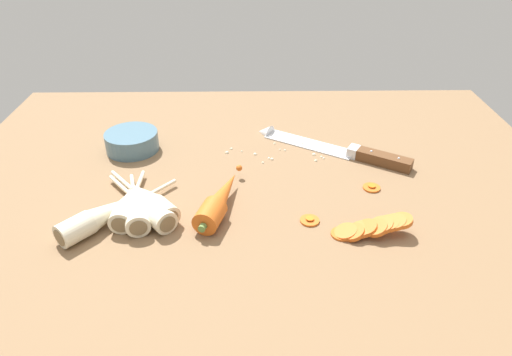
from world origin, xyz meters
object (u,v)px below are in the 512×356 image
object	(u,v)px
prep_bowl	(132,141)
carrot_slice_stray_near	(310,220)
whole_carrot	(219,200)
parsnip_front	(147,206)
parsnip_back	(128,204)
chefs_knife	(327,147)
parsnip_mid_left	(149,200)
carrot_slice_stray_mid	(372,187)
carrot_slice_stack	(371,227)
parsnip_mid_right	(102,215)
parsnip_outer	(136,208)

from	to	relation	value
prep_bowl	carrot_slice_stray_near	bearing A→B (deg)	-36.33
whole_carrot	parsnip_front	bearing A→B (deg)	-173.81
parsnip_back	prep_bowl	size ratio (longest dim) A/B	1.61
chefs_knife	parsnip_mid_left	size ratio (longest dim) A/B	1.78
parsnip_mid_left	carrot_slice_stray_near	bearing A→B (deg)	-7.74
parsnip_mid_left	parsnip_front	bearing A→B (deg)	-95.68
carrot_slice_stray_mid	prep_bowl	size ratio (longest dim) A/B	0.29
whole_carrot	parsnip_mid_left	size ratio (longest dim) A/B	1.11
parsnip_mid_left	prep_bowl	distance (cm)	23.14
parsnip_front	prep_bowl	world-z (taller)	same
chefs_knife	carrot_slice_stray_mid	xyz separation A→B (cm)	(6.05, -15.20, -0.29)
whole_carrot	parsnip_front	xyz separation A→B (cm)	(-12.18, -1.32, -0.12)
parsnip_back	carrot_slice_stack	size ratio (longest dim) A/B	1.37
prep_bowl	parsnip_mid_right	bearing A→B (deg)	-88.76
carrot_slice_stray_mid	prep_bowl	bearing A→B (deg)	161.57
parsnip_back	parsnip_outer	size ratio (longest dim) A/B	1.00
parsnip_mid_left	parsnip_outer	bearing A→B (deg)	-132.78
whole_carrot	carrot_slice_stack	size ratio (longest dim) A/B	1.50
chefs_knife	whole_carrot	xyz separation A→B (cm)	(-21.76, -21.52, 1.45)
whole_carrot	parsnip_mid_left	distance (cm)	12.03
parsnip_outer	parsnip_mid_right	bearing A→B (deg)	-157.29
whole_carrot	carrot_slice_stray_near	bearing A→B (deg)	-12.86
carrot_slice_stray_mid	parsnip_front	bearing A→B (deg)	-169.19
chefs_knife	parsnip_back	size ratio (longest dim) A/B	1.76
whole_carrot	parsnip_mid_right	xyz separation A→B (cm)	(-19.02, -3.96, -0.12)
whole_carrot	carrot_slice_stray_mid	bearing A→B (deg)	12.79
chefs_knife	parsnip_mid_left	world-z (taller)	parsnip_mid_left
parsnip_front	carrot_slice_stack	world-z (taller)	parsnip_front
chefs_knife	carrot_slice_stray_near	xyz separation A→B (cm)	(-6.57, -24.98, -0.29)
carrot_slice_stray_near	prep_bowl	bearing A→B (deg)	143.67
parsnip_mid_right	carrot_slice_stack	world-z (taller)	parsnip_mid_right
parsnip_front	parsnip_mid_right	bearing A→B (deg)	-158.87
carrot_slice_stray_mid	parsnip_mid_right	bearing A→B (deg)	-167.62
parsnip_outer	carrot_slice_stray_mid	bearing A→B (deg)	11.05
carrot_slice_stray_near	carrot_slice_stray_mid	size ratio (longest dim) A/B	1.02
parsnip_front	parsnip_back	xyz separation A→B (cm)	(-3.18, 0.45, 0.00)
parsnip_front	parsnip_back	bearing A→B (deg)	172.01
chefs_knife	parsnip_front	world-z (taller)	parsnip_front
chefs_knife	parsnip_front	xyz separation A→B (cm)	(-33.94, -22.84, 1.33)
parsnip_front	carrot_slice_stray_near	xyz separation A→B (cm)	(27.37, -2.15, -1.62)
parsnip_mid_left	chefs_knife	bearing A→B (deg)	32.21
carrot_slice_stack	carrot_slice_stray_near	size ratio (longest dim) A/B	3.95
parsnip_mid_left	parsnip_back	world-z (taller)	same
parsnip_mid_right	parsnip_back	xyz separation A→B (cm)	(3.66, 3.09, 0.00)
parsnip_mid_right	carrot_slice_stray_mid	size ratio (longest dim) A/B	5.92
carrot_slice_stray_mid	carrot_slice_stack	bearing A→B (deg)	-103.75
parsnip_mid_left	carrot_slice_stack	size ratio (longest dim) A/B	1.36
carrot_slice_stray_near	carrot_slice_stray_mid	xyz separation A→B (cm)	(12.62, 9.78, 0.00)
prep_bowl	parsnip_outer	bearing A→B (deg)	-76.75
parsnip_mid_right	parsnip_outer	bearing A→B (deg)	22.71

